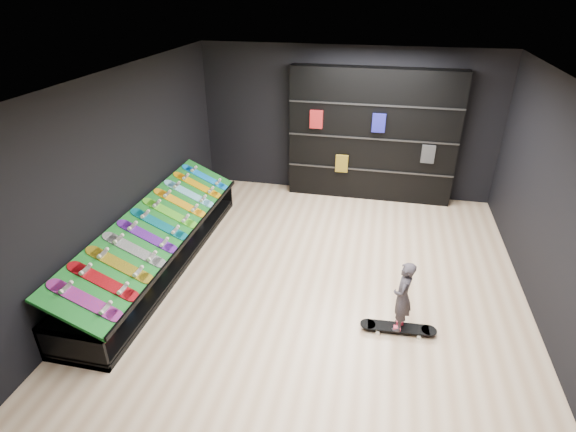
% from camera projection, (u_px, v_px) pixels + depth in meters
% --- Properties ---
extents(floor, '(6.00, 7.00, 0.01)m').
position_uv_depth(floor, '(317.00, 284.00, 6.79)').
color(floor, beige).
rests_on(floor, ground).
extents(ceiling, '(6.00, 7.00, 0.01)m').
position_uv_depth(ceiling, '(325.00, 81.00, 5.39)').
color(ceiling, white).
rests_on(ceiling, ground).
extents(wall_back, '(6.00, 0.02, 3.00)m').
position_uv_depth(wall_back, '(346.00, 123.00, 9.12)').
color(wall_back, black).
rests_on(wall_back, ground).
extents(wall_front, '(6.00, 0.02, 3.00)m').
position_uv_depth(wall_front, '(245.00, 405.00, 3.07)').
color(wall_front, black).
rests_on(wall_front, ground).
extents(wall_left, '(0.02, 7.00, 3.00)m').
position_uv_depth(wall_left, '(121.00, 176.00, 6.66)').
color(wall_left, black).
rests_on(wall_left, ground).
extents(wall_right, '(0.02, 7.00, 3.00)m').
position_uv_depth(wall_right, '(562.00, 216.00, 5.53)').
color(wall_right, black).
rests_on(wall_right, ground).
extents(display_rack, '(0.90, 4.50, 0.50)m').
position_uv_depth(display_rack, '(160.00, 251.00, 7.15)').
color(display_rack, black).
rests_on(display_rack, ground).
extents(turf_ramp, '(0.92, 4.50, 0.46)m').
position_uv_depth(turf_ramp, '(159.00, 226.00, 6.93)').
color(turf_ramp, '#0E5B18').
rests_on(turf_ramp, display_rack).
extents(back_shelving, '(3.30, 0.38, 2.64)m').
position_uv_depth(back_shelving, '(372.00, 136.00, 8.95)').
color(back_shelving, black).
rests_on(back_shelving, ground).
extents(floor_skateboard, '(0.99, 0.28, 0.09)m').
position_uv_depth(floor_skateboard, '(398.00, 329.00, 5.84)').
color(floor_skateboard, black).
rests_on(floor_skateboard, ground).
extents(child, '(0.19, 0.25, 0.59)m').
position_uv_depth(child, '(401.00, 309.00, 5.68)').
color(child, black).
rests_on(child, floor_skateboard).
extents(display_board_0, '(0.93, 0.22, 0.50)m').
position_uv_depth(display_board_0, '(85.00, 300.00, 5.27)').
color(display_board_0, '#2626BF').
rests_on(display_board_0, turf_ramp).
extents(display_board_1, '(0.93, 0.22, 0.50)m').
position_uv_depth(display_board_1, '(103.00, 281.00, 5.60)').
color(display_board_1, red).
rests_on(display_board_1, turf_ramp).
extents(display_board_2, '(0.93, 0.22, 0.50)m').
position_uv_depth(display_board_2, '(120.00, 265.00, 5.93)').
color(display_board_2, yellow).
rests_on(display_board_2, turf_ramp).
extents(display_board_3, '(0.93, 0.22, 0.50)m').
position_uv_depth(display_board_3, '(134.00, 250.00, 6.26)').
color(display_board_3, black).
rests_on(display_board_3, turf_ramp).
extents(display_board_4, '(0.93, 0.22, 0.50)m').
position_uv_depth(display_board_4, '(148.00, 236.00, 6.59)').
color(display_board_4, purple).
rests_on(display_board_4, turf_ramp).
extents(display_board_5, '(0.93, 0.22, 0.50)m').
position_uv_depth(display_board_5, '(159.00, 224.00, 6.91)').
color(display_board_5, '#0C8C99').
rests_on(display_board_5, turf_ramp).
extents(display_board_6, '(0.93, 0.22, 0.50)m').
position_uv_depth(display_board_6, '(170.00, 213.00, 7.24)').
color(display_board_6, green).
rests_on(display_board_6, turf_ramp).
extents(display_board_7, '(0.93, 0.22, 0.50)m').
position_uv_depth(display_board_7, '(180.00, 203.00, 7.57)').
color(display_board_7, orange).
rests_on(display_board_7, turf_ramp).
extents(display_board_8, '(0.93, 0.22, 0.50)m').
position_uv_depth(display_board_8, '(189.00, 194.00, 7.90)').
color(display_board_8, '#0CB2E5').
rests_on(display_board_8, turf_ramp).
extents(display_board_9, '(0.93, 0.22, 0.50)m').
position_uv_depth(display_board_9, '(198.00, 185.00, 8.23)').
color(display_board_9, yellow).
rests_on(display_board_9, turf_ramp).
extents(display_board_10, '(0.93, 0.22, 0.50)m').
position_uv_depth(display_board_10, '(205.00, 177.00, 8.56)').
color(display_board_10, blue).
rests_on(display_board_10, turf_ramp).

